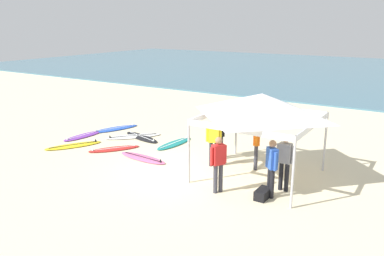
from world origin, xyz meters
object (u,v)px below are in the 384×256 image
Objects in this scene: surfboard_red at (114,149)px; person_grey at (285,159)px; person_red at (218,161)px; gear_bag_near_tent at (263,194)px; person_orange at (257,141)px; surfboard_teal at (175,143)px; person_yellow at (214,139)px; surfboard_pink at (143,158)px; surfboard_black at (142,137)px; surfboard_blue at (115,129)px; surfboard_white at (133,136)px; person_blue at (272,164)px; surfboard_purple at (84,136)px; surfboard_yellow at (74,145)px; person_black at (221,133)px; canopy_tent at (262,105)px.

person_grey is (7.00, -0.14, 0.95)m from surfboard_red.
gear_bag_near_tent is (1.29, 0.32, -0.85)m from person_red.
person_orange is 1.00× the size of person_red.
person_red is at bearing -40.08° from surfboard_teal.
person_orange is 1.46m from person_yellow.
surfboard_black is at bearing 130.41° from surfboard_pink.
person_grey reaches higher than surfboard_black.
person_grey reaches higher than surfboard_blue.
person_orange reaches higher than surfboard_white.
person_blue is 0.65m from person_grey.
person_red is (7.85, -1.97, 0.95)m from surfboard_purple.
surfboard_blue is at bearing 159.55° from gear_bag_near_tent.
surfboard_purple and surfboard_black have the same top height.
surfboard_yellow is 1.33× the size of person_black.
surfboard_purple is at bearing -152.76° from surfboard_black.
surfboard_pink is (4.09, -0.88, -0.00)m from surfboard_purple.
surfboard_yellow is 1.33× the size of person_grey.
surfboard_black is at bearing 173.73° from person_black.
person_blue reaches higher than surfboard_teal.
person_orange is (3.96, -0.80, 0.95)m from surfboard_teal.
surfboard_white is 4.69m from person_black.
person_orange is 1.00× the size of person_grey.
person_grey is at bearing -4.85° from surfboard_purple.
person_orange is (3.93, 1.30, 0.95)m from surfboard_pink.
person_blue reaches higher than surfboard_yellow.
person_yellow is at bearing -15.52° from surfboard_blue.
surfboard_white is 1.35× the size of person_black.
surfboard_black is at bearing 93.43° from surfboard_red.
person_black and person_yellow have the same top height.
person_grey is at bearing -20.62° from surfboard_teal.
person_black is at bearing 154.18° from canopy_tent.
surfboard_black is (-1.73, -0.03, -0.00)m from surfboard_teal.
surfboard_black is at bearing -179.12° from surfboard_teal.
gear_bag_near_tent is (8.40, -0.43, 0.10)m from surfboard_yellow.
surfboard_white is 1.07× the size of surfboard_teal.
person_red is (7.11, -0.75, 0.95)m from surfboard_yellow.
person_orange reaches higher than surfboard_purple.
person_blue is 1.52m from person_red.
surfboard_black is (-1.77, 2.08, -0.00)m from surfboard_pink.
surfboard_blue is at bearing 154.39° from person_red.
person_grey reaches higher than surfboard_purple.
surfboard_teal is (-4.32, 1.39, -2.35)m from canopy_tent.
person_orange and person_red have the same top height.
surfboard_teal is 0.89× the size of surfboard_blue.
canopy_tent is at bearing 125.52° from person_blue.
person_grey is 1.00× the size of person_yellow.
surfboard_yellow is at bearing -169.55° from person_yellow.
person_grey is (8.70, 0.42, 0.95)m from surfboard_yellow.
surfboard_purple is 0.97× the size of surfboard_pink.
surfboard_yellow is at bearing -116.90° from surfboard_white.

